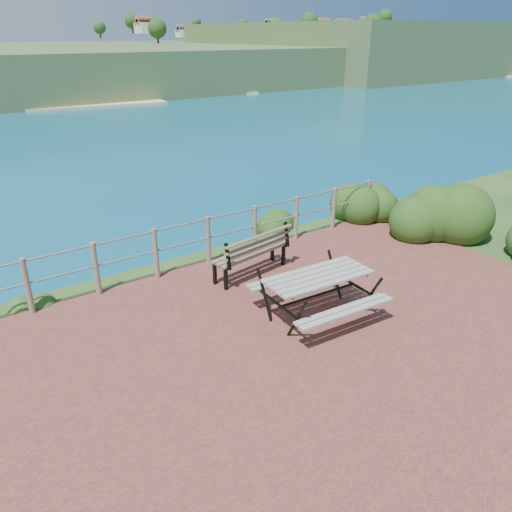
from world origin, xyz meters
The scene contains 9 objects.
ground centered at (0.00, 0.00, 0.00)m, with size 10.00×7.00×0.12m, color brown.
safety_railing centered at (0.00, 3.35, 0.57)m, with size 9.40×0.10×1.00m.
distant_bay centered at (173.07, 202.61, -1.52)m, with size 290.00×232.36×24.00m.
picnic_table centered at (0.39, 0.50, 0.48)m, with size 1.82×1.54×0.75m.
park_bench centered at (0.39, 2.43, 0.62)m, with size 1.71×0.66×0.94m.
shrub_right_front centered at (4.92, 1.69, 0.00)m, with size 1.54×1.54×2.18m, color #173E13.
shrub_right_edge centered at (4.74, 3.49, 0.00)m, with size 1.17×1.17×1.66m, color #173E13.
shrub_lip_west centered at (-3.44, 3.80, 0.00)m, with size 0.66×0.66×0.36m, color #28511E.
shrub_lip_east centered at (2.46, 4.10, 0.00)m, with size 0.87×0.87×0.65m, color #173E13.
Camera 1 is at (-4.60, -4.78, 4.34)m, focal length 35.00 mm.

